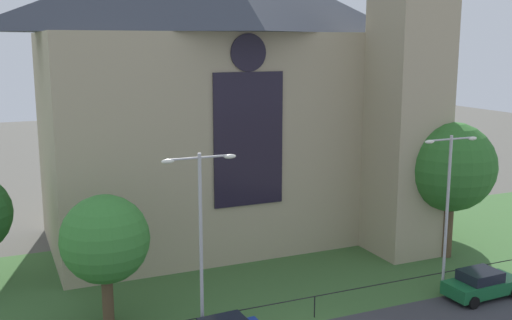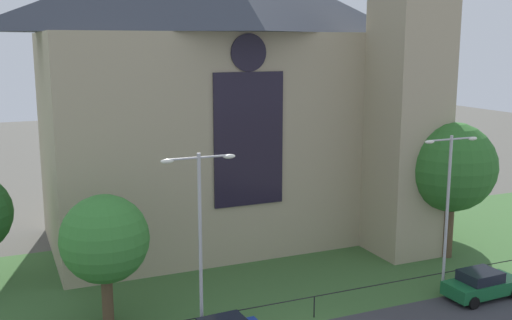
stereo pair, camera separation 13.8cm
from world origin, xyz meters
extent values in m
plane|color=#56544C|center=(0.00, 10.00, 0.00)|extent=(160.00, 160.00, 0.00)
cube|color=#3D6633|center=(0.00, 8.00, 0.00)|extent=(120.00, 20.00, 0.01)
cube|color=tan|center=(1.26, 16.89, 7.00)|extent=(22.00, 12.00, 14.00)
cube|color=black|center=(1.26, 10.84, 7.70)|extent=(4.40, 0.16, 8.00)
cylinder|color=black|center=(1.26, 10.84, 12.80)|extent=(2.20, 0.15, 2.20)
cube|color=tan|center=(11.26, 8.89, 9.00)|extent=(4.00, 4.00, 18.00)
cylinder|color=black|center=(1.26, 2.50, 1.10)|extent=(35.87, 0.05, 0.05)
cylinder|color=black|center=(1.26, 2.50, 0.55)|extent=(0.06, 0.07, 1.10)
cylinder|color=black|center=(10.22, 2.50, 0.55)|extent=(0.07, 0.07, 1.10)
cylinder|color=brown|center=(-8.16, 6.15, 1.29)|extent=(0.55, 0.55, 2.58)
sphere|color=#387F33|center=(-8.16, 6.15, 4.18)|extent=(4.27, 4.27, 4.27)
cylinder|color=brown|center=(15.43, 12.98, 1.55)|extent=(0.83, 0.83, 3.10)
sphere|color=#235B23|center=(15.43, 12.98, 4.74)|extent=(4.36, 4.36, 4.36)
cylinder|color=brown|center=(13.21, 6.94, 1.87)|extent=(0.71, 0.71, 3.74)
sphere|color=#2D6B28|center=(13.21, 6.94, 5.83)|extent=(5.56, 5.56, 5.56)
cylinder|color=#B2B2B7|center=(-4.60, 2.40, 4.35)|extent=(0.16, 0.16, 8.71)
cylinder|color=#B2B2B7|center=(-5.30, 2.40, 8.51)|extent=(1.40, 0.10, 0.10)
cylinder|color=#B2B2B7|center=(-3.90, 2.40, 8.51)|extent=(1.40, 0.10, 0.10)
ellipsoid|color=white|center=(-6.00, 2.40, 8.46)|extent=(0.57, 0.26, 0.20)
ellipsoid|color=white|center=(-3.20, 2.40, 8.46)|extent=(0.57, 0.26, 0.20)
cylinder|color=#B2B2B7|center=(9.12, 2.40, 4.33)|extent=(0.16, 0.16, 8.66)
cylinder|color=#B2B2B7|center=(8.42, 2.40, 8.46)|extent=(1.40, 0.10, 0.10)
cylinder|color=#B2B2B7|center=(9.82, 2.40, 8.46)|extent=(1.40, 0.10, 0.10)
ellipsoid|color=white|center=(7.72, 2.40, 8.41)|extent=(0.57, 0.26, 0.20)
ellipsoid|color=white|center=(10.52, 2.40, 8.41)|extent=(0.57, 0.26, 0.20)
cube|color=#196033|center=(10.65, 1.09, 0.61)|extent=(4.26, 1.95, 0.70)
cube|color=black|center=(10.45, 1.08, 1.23)|extent=(2.06, 1.67, 0.55)
cylinder|color=black|center=(12.09, 2.04, 0.32)|extent=(0.65, 0.24, 0.64)
cylinder|color=black|center=(9.15, 1.94, 0.32)|extent=(0.65, 0.24, 0.64)
cylinder|color=black|center=(9.22, 0.14, 0.32)|extent=(0.65, 0.24, 0.64)
camera|label=1|loc=(-12.71, -22.27, 13.37)|focal=42.98mm
camera|label=2|loc=(-12.59, -22.32, 13.37)|focal=42.98mm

